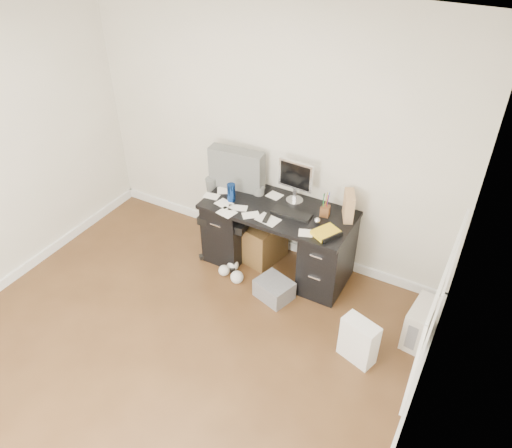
{
  "coord_description": "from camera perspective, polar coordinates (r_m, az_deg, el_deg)",
  "views": [
    {
      "loc": [
        2.07,
        -2.01,
        3.51
      ],
      "look_at": [
        0.3,
        1.2,
        0.85
      ],
      "focal_mm": 35.0,
      "sensor_mm": 36.0,
      "label": 1
    }
  ],
  "objects": [
    {
      "name": "wicker_basket",
      "position": [
        5.37,
        0.39,
        -1.73
      ],
      "size": [
        0.53,
        0.53,
        0.45
      ],
      "primitive_type": "cube",
      "rotation": [
        0.0,
        0.0,
        -0.19
      ],
      "color": "#4F3617",
      "rests_on": "ground"
    },
    {
      "name": "room_shell",
      "position": [
        3.42,
        -13.45,
        2.15
      ],
      "size": [
        4.02,
        4.02,
        2.71
      ],
      "color": "beige",
      "rests_on": "ground"
    },
    {
      "name": "office_chair",
      "position": [
        5.2,
        -3.02,
        1.76
      ],
      "size": [
        0.73,
        0.73,
        1.18
      ],
      "primitive_type": null,
      "rotation": [
        0.0,
        0.0,
        0.1
      ],
      "color": "#585B58",
      "rests_on": "ground"
    },
    {
      "name": "paper_remote",
      "position": [
        4.75,
        1.38,
        0.58
      ],
      "size": [
        0.25,
        0.21,
        0.02
      ],
      "primitive_type": null,
      "rotation": [
        0.0,
        0.0,
        -0.16
      ],
      "color": "silver",
      "rests_on": "desk"
    },
    {
      "name": "ground",
      "position": [
        4.54,
        -11.04,
        -15.56
      ],
      "size": [
        4.0,
        4.0,
        0.0
      ],
      "primitive_type": "plane",
      "color": "#432A15",
      "rests_on": "ground"
    },
    {
      "name": "desk_printer",
      "position": [
        4.96,
        2.09,
        -7.46
      ],
      "size": [
        0.4,
        0.36,
        0.2
      ],
      "primitive_type": "cube",
      "rotation": [
        0.0,
        0.0,
        -0.3
      ],
      "color": "slate",
      "rests_on": "ground"
    },
    {
      "name": "yellow_book",
      "position": [
        4.59,
        8.04,
        -1.02
      ],
      "size": [
        0.27,
        0.29,
        0.04
      ],
      "primitive_type": "cube",
      "rotation": [
        0.0,
        0.0,
        -0.49
      ],
      "color": "yellow",
      "rests_on": "desk"
    },
    {
      "name": "pc_tower",
      "position": [
        4.73,
        18.19,
        -10.7
      ],
      "size": [
        0.22,
        0.42,
        0.4
      ],
      "primitive_type": "cube",
      "rotation": [
        0.0,
        0.0,
        -0.11
      ],
      "color": "beige",
      "rests_on": "ground"
    },
    {
      "name": "computer_mouse",
      "position": [
        4.72,
        7.01,
        0.38
      ],
      "size": [
        0.08,
        0.08,
        0.06
      ],
      "primitive_type": "sphere",
      "rotation": [
        0.0,
        0.0,
        0.43
      ],
      "color": "silver",
      "rests_on": "desk"
    },
    {
      "name": "desk",
      "position": [
        5.12,
        2.49,
        -1.45
      ],
      "size": [
        1.5,
        0.7,
        0.75
      ],
      "color": "black",
      "rests_on": "ground"
    },
    {
      "name": "keyboard",
      "position": [
        4.83,
        4.06,
        1.2
      ],
      "size": [
        0.4,
        0.14,
        0.02
      ],
      "primitive_type": "cube",
      "rotation": [
        0.0,
        0.0,
        0.02
      ],
      "color": "black",
      "rests_on": "desk"
    },
    {
      "name": "loose_papers",
      "position": [
        4.95,
        0.26,
        2.14
      ],
      "size": [
        1.1,
        0.6,
        0.0
      ],
      "primitive_type": null,
      "color": "silver",
      "rests_on": "desk"
    },
    {
      "name": "shopping_bag",
      "position": [
        4.44,
        11.65,
        -12.93
      ],
      "size": [
        0.37,
        0.31,
        0.43
      ],
      "primitive_type": "cube",
      "rotation": [
        0.0,
        0.0,
        -0.31
      ],
      "color": "white",
      "rests_on": "ground"
    },
    {
      "name": "travel_mug",
      "position": [
        4.98,
        -2.84,
        3.62
      ],
      "size": [
        0.09,
        0.09,
        0.19
      ],
      "primitive_type": "cylinder",
      "rotation": [
        0.0,
        0.0,
        0.09
      ],
      "color": "navy",
      "rests_on": "desk"
    },
    {
      "name": "lcd_monitor",
      "position": [
        4.91,
        4.54,
        4.86
      ],
      "size": [
        0.37,
        0.23,
        0.46
      ],
      "primitive_type": null,
      "rotation": [
        0.0,
        0.0,
        -0.06
      ],
      "color": "silver",
      "rests_on": "desk"
    },
    {
      "name": "magazine_file",
      "position": [
        4.79,
        10.54,
        2.06
      ],
      "size": [
        0.2,
        0.26,
        0.27
      ],
      "primitive_type": "cube",
      "rotation": [
        0.0,
        0.0,
        0.42
      ],
      "color": "#AC8253",
      "rests_on": "desk"
    },
    {
      "name": "white_binder",
      "position": [
        5.27,
        -2.26,
        6.21
      ],
      "size": [
        0.17,
        0.27,
        0.29
      ],
      "primitive_type": "cube",
      "rotation": [
        0.0,
        0.0,
        0.24
      ],
      "color": "silver",
      "rests_on": "desk"
    },
    {
      "name": "pen_cup",
      "position": [
        4.79,
        7.97,
        2.22
      ],
      "size": [
        0.12,
        0.12,
        0.25
      ],
      "primitive_type": null,
      "rotation": [
        0.0,
        0.0,
        0.14
      ],
      "color": "brown",
      "rests_on": "desk"
    }
  ]
}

